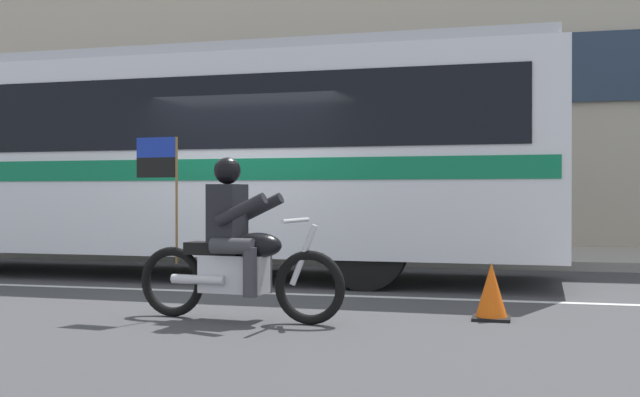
% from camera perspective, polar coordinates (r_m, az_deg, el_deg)
% --- Properties ---
extents(ground_plane, '(60.00, 60.00, 0.00)m').
position_cam_1_polar(ground_plane, '(10.45, -5.47, -6.33)').
color(ground_plane, '#3D3D3F').
extents(sidewalk_curb, '(28.00, 3.80, 0.15)m').
position_cam_1_polar(sidewalk_curb, '(15.32, 0.98, -3.93)').
color(sidewalk_curb, '#A39E93').
rests_on(sidewalk_curb, ground_plane).
extents(lane_center_stripe, '(26.60, 0.14, 0.01)m').
position_cam_1_polar(lane_center_stripe, '(9.89, -6.64, -6.69)').
color(lane_center_stripe, silver).
rests_on(lane_center_stripe, ground_plane).
extents(office_building_facade, '(28.00, 0.89, 10.76)m').
position_cam_1_polar(office_building_facade, '(18.01, 2.69, 13.74)').
color(office_building_facade, '#B2A893').
rests_on(office_building_facade, ground_plane).
extents(transit_bus, '(11.12, 2.87, 3.22)m').
position_cam_1_polar(transit_bus, '(12.04, -9.96, 3.52)').
color(transit_bus, silver).
rests_on(transit_bus, ground_plane).
extents(motorcycle_with_rider, '(2.19, 0.65, 1.78)m').
position_cam_1_polar(motorcycle_with_rider, '(7.64, -6.05, -3.77)').
color(motorcycle_with_rider, black).
rests_on(motorcycle_with_rider, ground_plane).
extents(fire_hydrant, '(0.22, 0.30, 0.75)m').
position_cam_1_polar(fire_hydrant, '(14.24, -0.26, -2.47)').
color(fire_hydrant, gold).
rests_on(fire_hydrant, sidewalk_curb).
extents(traffic_cone, '(0.36, 0.36, 0.55)m').
position_cam_1_polar(traffic_cone, '(7.85, 12.23, -6.65)').
color(traffic_cone, '#EA590F').
rests_on(traffic_cone, ground_plane).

